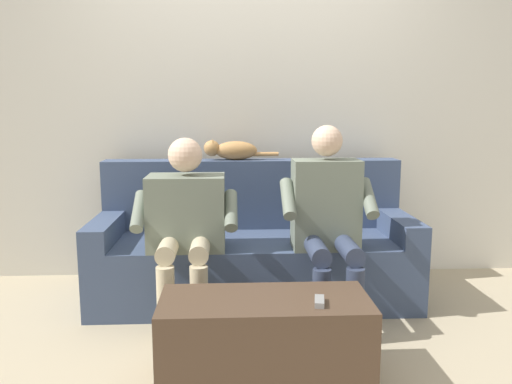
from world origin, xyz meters
TOP-DOWN VIEW (x-y plane):
  - ground_plane at (0.00, 0.60)m, footprint 8.00×8.00m
  - back_wall at (0.00, -0.66)m, footprint 4.43×0.06m
  - couch at (0.00, -0.16)m, footprint 2.06×0.80m
  - coffee_table at (0.00, 0.96)m, footprint 0.96×0.43m
  - person_left_seated at (-0.42, 0.26)m, footprint 0.55×0.58m
  - person_right_seated at (0.42, 0.21)m, footprint 0.61×0.56m
  - cat_on_backrest at (0.14, -0.40)m, footprint 0.52×0.13m
  - remote_gray at (-0.24, 1.05)m, footprint 0.06×0.12m

SIDE VIEW (x-z plane):
  - ground_plane at x=0.00m, z-range 0.00..0.00m
  - coffee_table at x=0.00m, z-range 0.00..0.40m
  - couch at x=0.00m, z-range -0.14..0.76m
  - remote_gray at x=-0.24m, z-range 0.40..0.43m
  - person_right_seated at x=0.42m, z-range 0.07..1.16m
  - person_left_seated at x=-0.42m, z-range 0.06..1.22m
  - cat_on_backrest at x=0.14m, z-range 0.89..1.04m
  - back_wall at x=0.00m, z-range 0.00..2.46m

